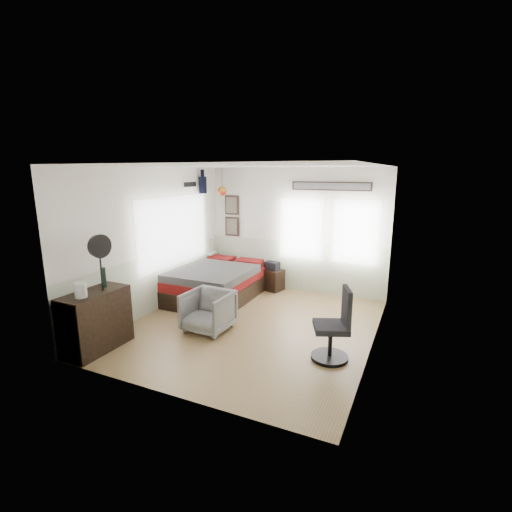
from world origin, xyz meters
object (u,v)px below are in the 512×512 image
Objects in this scene: dresser at (96,321)px; task_chair at (335,331)px; bed at (216,283)px; armchair at (208,311)px; nightstand at (272,280)px.

dresser is 3.50m from task_chair.
task_chair is (2.86, -1.57, 0.10)m from bed.
bed is at bearing 118.52° from armchair.
dresser is 1.34× the size of armchair.
task_chair is at bearing 19.41° from dresser.
nightstand is (0.86, 1.01, -0.10)m from bed.
dresser is 1.72m from armchair.
bed reaches higher than armchair.
bed is 4.55× the size of nightstand.
bed is 2.86× the size of armchair.
nightstand is at bearing 70.90° from dresser.
nightstand is 0.44× the size of task_chair.
task_chair is at bearing -28.67° from bed.
armchair is at bearing 155.03° from task_chair.
armchair is (1.16, 1.27, -0.11)m from dresser.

